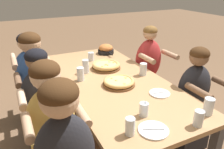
% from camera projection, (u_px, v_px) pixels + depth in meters
% --- Properties ---
extents(ground_plane, '(18.00, 18.00, 0.00)m').
position_uv_depth(ground_plane, '(112.00, 138.00, 2.54)').
color(ground_plane, brown).
rests_on(ground_plane, ground).
extents(dining_table, '(2.07, 0.96, 0.76)m').
position_uv_depth(dining_table, '(112.00, 86.00, 2.26)').
color(dining_table, tan).
rests_on(dining_table, ground).
extents(pizza_board_main, '(0.31, 0.31, 0.06)m').
position_uv_depth(pizza_board_main, '(119.00, 82.00, 2.09)').
color(pizza_board_main, brown).
rests_on(pizza_board_main, dining_table).
extents(pizza_board_second, '(0.33, 0.33, 0.07)m').
position_uv_depth(pizza_board_second, '(106.00, 66.00, 2.48)').
color(pizza_board_second, brown).
rests_on(pizza_board_second, dining_table).
extents(skillet_bowl, '(0.31, 0.22, 0.13)m').
position_uv_depth(skillet_bowl, '(106.00, 49.00, 2.98)').
color(skillet_bowl, black).
rests_on(skillet_bowl, dining_table).
extents(empty_plate_a, '(0.18, 0.18, 0.02)m').
position_uv_depth(empty_plate_a, '(160.00, 93.00, 1.94)').
color(empty_plate_a, white).
rests_on(empty_plate_a, dining_table).
extents(empty_plate_b, '(0.21, 0.21, 0.02)m').
position_uv_depth(empty_plate_b, '(153.00, 130.00, 1.47)').
color(empty_plate_b, white).
rests_on(empty_plate_b, dining_table).
extents(cocktail_glass_blue, '(0.07, 0.07, 0.13)m').
position_uv_depth(cocktail_glass_blue, '(144.00, 110.00, 1.62)').
color(cocktail_glass_blue, silver).
rests_on(cocktail_glass_blue, dining_table).
extents(drinking_glass_a, '(0.07, 0.07, 0.12)m').
position_uv_depth(drinking_glass_a, '(130.00, 127.00, 1.41)').
color(drinking_glass_a, silver).
rests_on(drinking_glass_a, dining_table).
extents(drinking_glass_b, '(0.07, 0.07, 0.10)m').
position_uv_depth(drinking_glass_b, '(91.00, 57.00, 2.72)').
color(drinking_glass_b, silver).
rests_on(drinking_glass_b, dining_table).
extents(drinking_glass_c, '(0.07, 0.07, 0.13)m').
position_uv_depth(drinking_glass_c, '(143.00, 70.00, 2.30)').
color(drinking_glass_c, silver).
rests_on(drinking_glass_c, dining_table).
extents(drinking_glass_d, '(0.07, 0.07, 0.15)m').
position_uv_depth(drinking_glass_d, '(86.00, 67.00, 2.36)').
color(drinking_glass_d, silver).
rests_on(drinking_glass_d, dining_table).
extents(drinking_glass_e, '(0.07, 0.07, 0.13)m').
position_uv_depth(drinking_glass_e, '(208.00, 107.00, 1.63)').
color(drinking_glass_e, silver).
rests_on(drinking_glass_e, dining_table).
extents(drinking_glass_f, '(0.07, 0.07, 0.12)m').
position_uv_depth(drinking_glass_f, '(198.00, 119.00, 1.50)').
color(drinking_glass_f, silver).
rests_on(drinking_glass_f, dining_table).
extents(drinking_glass_g, '(0.07, 0.07, 0.14)m').
position_uv_depth(drinking_glass_g, '(81.00, 75.00, 2.18)').
color(drinking_glass_g, silver).
rests_on(drinking_glass_g, dining_table).
extents(diner_near_midleft, '(0.51, 0.40, 1.24)m').
position_uv_depth(diner_near_midleft, '(38.00, 93.00, 2.35)').
color(diner_near_midleft, '#2D5193').
rests_on(diner_near_midleft, ground).
extents(diner_far_midleft, '(0.51, 0.40, 1.18)m').
position_uv_depth(diner_far_midleft, '(147.00, 75.00, 2.90)').
color(diner_far_midleft, '#B22D2D').
rests_on(diner_far_midleft, ground).
extents(diner_far_midright, '(0.51, 0.40, 1.13)m').
position_uv_depth(diner_far_midright, '(191.00, 105.00, 2.25)').
color(diner_far_midright, '#232328').
rests_on(diner_far_midright, ground).
extents(diner_near_midright, '(0.51, 0.40, 1.21)m').
position_uv_depth(diner_near_midright, '(54.00, 138.00, 1.70)').
color(diner_near_midright, gold).
rests_on(diner_near_midright, ground).
extents(diner_near_left, '(0.51, 0.40, 1.13)m').
position_uv_depth(diner_near_left, '(32.00, 80.00, 2.76)').
color(diner_near_left, '#2D5193').
rests_on(diner_near_left, ground).
extents(diner_near_center, '(0.51, 0.40, 1.17)m').
position_uv_depth(diner_near_center, '(44.00, 114.00, 2.05)').
color(diner_near_center, '#232328').
rests_on(diner_near_center, ground).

